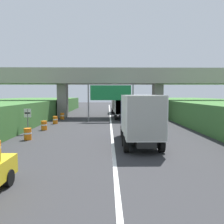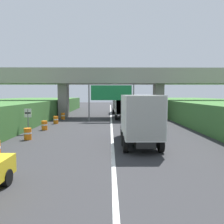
# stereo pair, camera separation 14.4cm
# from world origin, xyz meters

# --- Properties ---
(lane_centre_stripe) EXTENTS (0.20, 96.14, 0.01)m
(lane_centre_stripe) POSITION_xyz_m (0.00, 28.07, 0.00)
(lane_centre_stripe) COLOR white
(lane_centre_stripe) RESTS_ON ground
(overpass_bridge) EXTENTS (40.00, 4.80, 7.23)m
(overpass_bridge) POSITION_xyz_m (0.00, 35.09, 5.39)
(overpass_bridge) COLOR gray
(overpass_bridge) RESTS_ON ground
(overhead_highway_sign) EXTENTS (5.88, 0.18, 4.73)m
(overhead_highway_sign) POSITION_xyz_m (0.00, 29.50, 3.43)
(overhead_highway_sign) COLOR slate
(overhead_highway_sign) RESTS_ON ground
(speed_limit_sign) EXTENTS (0.60, 0.08, 2.23)m
(speed_limit_sign) POSITION_xyz_m (-7.40, 20.17, 1.48)
(speed_limit_sign) COLOR slate
(speed_limit_sign) RESTS_ON ground
(truck_black) EXTENTS (2.44, 7.30, 3.44)m
(truck_black) POSITION_xyz_m (4.78, 59.94, 1.93)
(truck_black) COLOR black
(truck_black) RESTS_ON ground
(truck_blue) EXTENTS (2.44, 7.30, 3.44)m
(truck_blue) POSITION_xyz_m (1.83, 15.81, 1.93)
(truck_blue) COLOR black
(truck_blue) RESTS_ON ground
(truck_green) EXTENTS (2.44, 7.30, 3.44)m
(truck_green) POSITION_xyz_m (1.51, 43.54, 1.93)
(truck_green) COLOR black
(truck_green) RESTS_ON ground
(truck_silver) EXTENTS (2.44, 7.30, 3.44)m
(truck_silver) POSITION_xyz_m (1.76, 33.32, 1.93)
(truck_silver) COLOR black
(truck_silver) RESTS_ON ground
(construction_barrel_2) EXTENTS (0.57, 0.57, 0.90)m
(construction_barrel_2) POSITION_xyz_m (-6.50, 17.47, 0.46)
(construction_barrel_2) COLOR orange
(construction_barrel_2) RESTS_ON ground
(construction_barrel_3) EXTENTS (0.57, 0.57, 0.90)m
(construction_barrel_3) POSITION_xyz_m (-6.58, 22.35, 0.46)
(construction_barrel_3) COLOR orange
(construction_barrel_3) RESTS_ON ground
(construction_barrel_4) EXTENTS (0.57, 0.57, 0.90)m
(construction_barrel_4) POSITION_xyz_m (-6.60, 27.23, 0.46)
(construction_barrel_4) COLOR orange
(construction_barrel_4) RESTS_ON ground
(construction_barrel_5) EXTENTS (0.57, 0.57, 0.90)m
(construction_barrel_5) POSITION_xyz_m (-6.72, 32.11, 0.46)
(construction_barrel_5) COLOR orange
(construction_barrel_5) RESTS_ON ground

